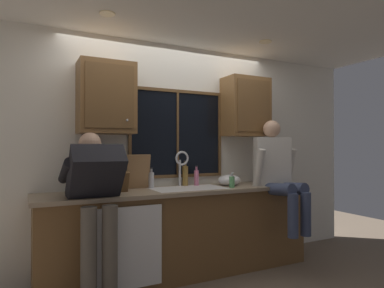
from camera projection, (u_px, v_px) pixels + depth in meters
The scene contains 25 objects.
back_wall at pixel (170, 155), 3.94m from camera, with size 5.33×0.12×2.55m, color silver.
ceiling_downlight_left at pixel (107, 14), 2.97m from camera, with size 0.14×0.14×0.01m, color #FFEAB2.
ceiling_downlight_right at pixel (265, 42), 3.76m from camera, with size 0.14×0.14×0.01m, color #FFEAB2.
window_glass at pixel (177, 133), 3.91m from camera, with size 1.10×0.02×0.95m, color black.
window_frame_top at pixel (178, 91), 3.91m from camera, with size 1.17×0.02×0.04m, color brown.
window_frame_bottom at pixel (178, 176), 3.90m from camera, with size 1.17×0.02×0.04m, color brown.
window_frame_left at pixel (130, 132), 3.65m from camera, with size 0.04×0.02×0.95m, color brown.
window_frame_right at pixel (219, 134), 4.16m from camera, with size 0.04×0.02×0.95m, color brown.
window_mullion_center at pixel (178, 133), 3.90m from camera, with size 0.02×0.02×0.95m, color brown.
lower_cabinet_run at pixel (182, 233), 3.62m from camera, with size 2.93×0.58×0.88m, color brown.
countertop at pixel (183, 191), 3.61m from camera, with size 2.99×0.62×0.04m, color gray.
dishwasher_front at pixel (130, 248), 3.04m from camera, with size 0.60×0.02×0.74m, color white.
upper_cabinet_left at pixel (106, 98), 3.39m from camera, with size 0.55×0.36×0.72m.
upper_cabinet_right at pixel (246, 107), 4.16m from camera, with size 0.55×0.36×0.72m.
sink at pixel (188, 197), 3.65m from camera, with size 0.80×0.46×0.21m.
faucet at pixel (182, 164), 3.81m from camera, with size 0.18×0.09×0.40m.
person_standing at pixel (96, 196), 2.92m from camera, with size 0.53×0.71×1.50m.
person_sitting_on_counter at pixel (278, 170), 3.86m from camera, with size 0.54×0.66×1.26m.
knife_block at pixel (121, 181), 3.35m from camera, with size 0.12×0.18×0.32m.
cutting_board at pixel (136, 172), 3.61m from camera, with size 0.29×0.02×0.37m, color #997047.
mixing_bowl at pixel (229, 180), 3.93m from camera, with size 0.26×0.26×0.13m, color silver.
soap_dispenser at pixel (232, 182), 3.70m from camera, with size 0.06×0.07×0.17m.
bottle_green_glass at pixel (151, 180), 3.68m from camera, with size 0.06×0.06×0.22m.
bottle_tall_clear at pixel (185, 175), 3.88m from camera, with size 0.07×0.07×0.29m.
bottle_amber_small at pixel (196, 177), 3.91m from camera, with size 0.05×0.05×0.23m.
Camera 1 is at (-1.54, -3.58, 1.36)m, focal length 31.53 mm.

